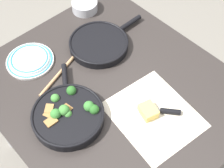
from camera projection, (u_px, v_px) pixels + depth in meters
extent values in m
plane|color=slate|center=(112.00, 155.00, 2.00)|extent=(14.00, 14.00, 0.00)
cube|color=#2D2826|center=(112.00, 89.00, 1.41)|extent=(1.11, 0.97, 0.03)
cylinder|color=#BCBCC1|center=(109.00, 42.00, 2.09)|extent=(0.05, 0.05, 0.72)
cylinder|color=black|center=(68.00, 116.00, 1.28)|extent=(0.30, 0.30, 0.04)
torus|color=black|center=(68.00, 114.00, 1.26)|extent=(0.30, 0.30, 0.01)
cylinder|color=black|center=(65.00, 75.00, 1.39)|extent=(0.11, 0.09, 0.02)
cylinder|color=#2C6823|center=(89.00, 110.00, 1.30)|extent=(0.02, 0.02, 0.02)
sphere|color=#387A33|center=(89.00, 106.00, 1.27)|extent=(0.04, 0.04, 0.04)
cylinder|color=#357027|center=(65.00, 114.00, 1.28)|extent=(0.02, 0.02, 0.03)
sphere|color=#428438|center=(64.00, 110.00, 1.26)|extent=(0.05, 0.05, 0.05)
cylinder|color=#205218|center=(94.00, 113.00, 1.29)|extent=(0.01, 0.01, 0.02)
sphere|color=#286023|center=(94.00, 109.00, 1.27)|extent=(0.04, 0.04, 0.04)
cylinder|color=#2C6823|center=(57.00, 117.00, 1.27)|extent=(0.02, 0.02, 0.02)
sphere|color=#387A33|center=(56.00, 114.00, 1.25)|extent=(0.04, 0.04, 0.04)
cylinder|color=#357027|center=(56.00, 101.00, 1.32)|extent=(0.01, 0.01, 0.02)
sphere|color=#428438|center=(55.00, 98.00, 1.30)|extent=(0.04, 0.04, 0.04)
cylinder|color=#205218|center=(72.00, 94.00, 1.34)|extent=(0.01, 0.01, 0.02)
sphere|color=#286023|center=(71.00, 91.00, 1.32)|extent=(0.04, 0.04, 0.04)
cylinder|color=#357027|center=(68.00, 116.00, 1.28)|extent=(0.01, 0.01, 0.02)
sphere|color=#428438|center=(68.00, 113.00, 1.26)|extent=(0.03, 0.03, 0.03)
cube|color=olive|center=(70.00, 101.00, 1.32)|extent=(0.04, 0.04, 0.03)
cube|color=#9E703D|center=(50.00, 111.00, 1.29)|extent=(0.05, 0.05, 0.04)
cube|color=#9E703D|center=(49.00, 116.00, 1.27)|extent=(0.05, 0.04, 0.03)
cube|color=#AD7F4C|center=(61.00, 136.00, 1.22)|extent=(0.04, 0.04, 0.03)
cube|color=#9E703D|center=(52.00, 123.00, 1.25)|extent=(0.04, 0.05, 0.04)
cube|color=olive|center=(68.00, 110.00, 1.29)|extent=(0.04, 0.04, 0.03)
cylinder|color=black|center=(99.00, 44.00, 1.52)|extent=(0.29, 0.29, 0.04)
torus|color=black|center=(99.00, 42.00, 1.51)|extent=(0.29, 0.29, 0.01)
cylinder|color=black|center=(130.00, 23.00, 1.60)|extent=(0.02, 0.14, 0.02)
cylinder|color=#EAD170|center=(99.00, 44.00, 1.52)|extent=(0.24, 0.24, 0.02)
cylinder|color=tan|center=(62.00, 70.00, 1.44)|extent=(0.11, 0.32, 0.02)
ellipsoid|color=tan|center=(84.00, 44.00, 1.54)|extent=(0.06, 0.07, 0.02)
cube|color=beige|center=(154.00, 115.00, 1.31)|extent=(0.39, 0.35, 0.00)
cube|color=silver|center=(144.00, 110.00, 1.32)|extent=(0.12, 0.11, 0.01)
cylinder|color=black|center=(170.00, 111.00, 1.30)|extent=(0.08, 0.07, 0.02)
cube|color=#E0C15B|center=(148.00, 111.00, 1.29)|extent=(0.09, 0.08, 0.04)
cylinder|color=white|center=(30.00, 61.00, 1.48)|extent=(0.22, 0.22, 0.01)
torus|color=teal|center=(30.00, 60.00, 1.47)|extent=(0.21, 0.21, 0.01)
cylinder|color=white|center=(30.00, 59.00, 1.47)|extent=(0.18, 0.18, 0.01)
torus|color=teal|center=(29.00, 58.00, 1.46)|extent=(0.18, 0.18, 0.01)
cylinder|color=#B7B7BC|center=(85.00, 6.00, 1.68)|extent=(0.14, 0.14, 0.05)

